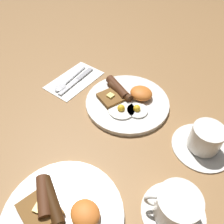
{
  "coord_description": "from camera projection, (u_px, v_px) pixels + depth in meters",
  "views": [
    {
      "loc": [
        -0.24,
        0.46,
        0.51
      ],
      "look_at": [
        0.01,
        0.08,
        0.03
      ],
      "focal_mm": 35.0,
      "sensor_mm": 36.0,
      "label": 1
    }
  ],
  "objects": [
    {
      "name": "teacup_near",
      "position": [
        205.0,
        140.0,
        0.58
      ],
      "size": [
        0.16,
        0.16,
        0.08
      ],
      "color": "silver",
      "rests_on": "ground_plane"
    },
    {
      "name": "spoon",
      "position": [
        64.0,
        85.0,
        0.78
      ],
      "size": [
        0.04,
        0.17,
        0.01
      ],
      "rotation": [
        0.0,
        0.0,
        1.61
      ],
      "color": "silver",
      "rests_on": "napkin"
    },
    {
      "name": "breakfast_plate_near",
      "position": [
        127.0,
        100.0,
        0.71
      ],
      "size": [
        0.27,
        0.27,
        0.05
      ],
      "color": "silver",
      "rests_on": "ground_plane"
    },
    {
      "name": "knife",
      "position": [
        78.0,
        79.0,
        0.8
      ],
      "size": [
        0.02,
        0.18,
        0.01
      ],
      "rotation": [
        0.0,
        0.0,
        1.57
      ],
      "color": "silver",
      "rests_on": "napkin"
    },
    {
      "name": "breakfast_plate_far",
      "position": [
        61.0,
        215.0,
        0.47
      ],
      "size": [
        0.27,
        0.27,
        0.04
      ],
      "color": "silver",
      "rests_on": "ground_plane"
    },
    {
      "name": "ground_plane",
      "position": [
        127.0,
        104.0,
        0.72
      ],
      "size": [
        3.0,
        3.0,
        0.0
      ],
      "primitive_type": "plane",
      "color": "olive"
    },
    {
      "name": "napkin",
      "position": [
        74.0,
        81.0,
        0.8
      ],
      "size": [
        0.13,
        0.21,
        0.01
      ],
      "primitive_type": "cube",
      "rotation": [
        0.0,
        0.0,
        -0.06
      ],
      "color": "white",
      "rests_on": "ground_plane"
    },
    {
      "name": "teacup_far",
      "position": [
        176.0,
        207.0,
        0.46
      ],
      "size": [
        0.14,
        0.14,
        0.08
      ],
      "color": "silver",
      "rests_on": "ground_plane"
    }
  ]
}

